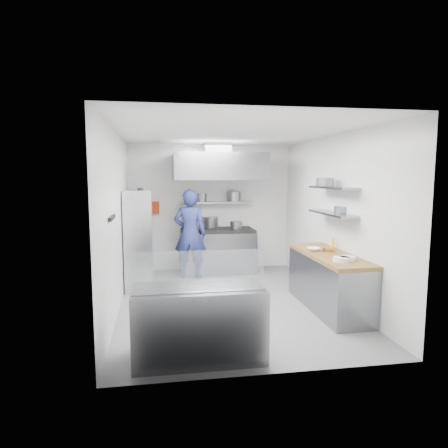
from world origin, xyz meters
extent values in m
plane|color=slate|center=(0.00, 0.00, 0.00)|extent=(5.00, 5.00, 0.00)
plane|color=silver|center=(0.00, 0.00, 2.80)|extent=(5.00, 5.00, 0.00)
cube|color=white|center=(0.00, 2.50, 1.40)|extent=(3.60, 2.80, 0.02)
cube|color=white|center=(0.00, -2.50, 1.40)|extent=(3.60, 2.80, 0.02)
cube|color=white|center=(-1.80, 0.00, 1.40)|extent=(2.80, 5.00, 0.02)
cube|color=white|center=(1.80, 0.00, 1.40)|extent=(2.80, 5.00, 0.02)
cube|color=gray|center=(0.10, 2.10, 0.45)|extent=(1.60, 0.80, 0.90)
cube|color=black|center=(0.10, 2.10, 0.93)|extent=(1.57, 0.78, 0.06)
cylinder|color=slate|center=(-0.41, 2.02, 1.06)|extent=(0.26, 0.26, 0.20)
cylinder|color=slate|center=(-0.02, 2.44, 1.08)|extent=(0.37, 0.37, 0.24)
cylinder|color=slate|center=(0.52, 2.09, 1.04)|extent=(0.27, 0.27, 0.16)
cube|color=gray|center=(0.10, 2.34, 1.52)|extent=(1.60, 0.30, 0.04)
cylinder|color=slate|center=(-0.19, 2.57, 1.63)|extent=(0.26, 0.26, 0.18)
cylinder|color=slate|center=(0.51, 2.34, 1.65)|extent=(0.30, 0.30, 0.22)
cube|color=gray|center=(0.10, 1.93, 2.30)|extent=(1.90, 1.15, 0.55)
cube|color=slate|center=(0.10, 2.15, 2.68)|extent=(0.55, 0.55, 0.24)
cube|color=#A7280D|center=(-1.25, 2.44, 1.42)|extent=(0.22, 0.10, 0.26)
imported|color=navy|center=(-0.53, 1.70, 0.92)|extent=(0.76, 0.60, 1.84)
cube|color=silver|center=(-1.53, 1.13, 0.93)|extent=(0.50, 0.90, 1.85)
cube|color=white|center=(-1.53, 0.96, 0.80)|extent=(0.15, 0.18, 0.16)
cube|color=yellow|center=(-1.53, 1.48, 1.30)|extent=(0.13, 0.16, 0.15)
cylinder|color=black|center=(-1.48, 1.07, 1.80)|extent=(0.11, 0.11, 0.18)
cube|color=black|center=(-1.78, -0.90, 1.55)|extent=(0.04, 0.55, 0.05)
cube|color=gray|center=(1.48, -0.60, 0.42)|extent=(0.62, 2.00, 0.84)
cube|color=brown|center=(1.48, -0.60, 0.87)|extent=(0.65, 2.04, 0.06)
cylinder|color=white|center=(1.41, -1.18, 0.93)|extent=(0.24, 0.24, 0.06)
cylinder|color=white|center=(1.52, -1.13, 0.93)|extent=(0.23, 0.23, 0.06)
cylinder|color=#B56B33|center=(1.53, -0.45, 0.93)|extent=(0.18, 0.18, 0.06)
cylinder|color=yellow|center=(1.71, -0.21, 0.99)|extent=(0.06, 0.06, 0.18)
imported|color=white|center=(1.31, -0.36, 0.93)|extent=(0.23, 0.23, 0.05)
cube|color=gray|center=(1.64, -0.30, 1.50)|extent=(0.30, 1.30, 0.04)
cube|color=gray|center=(1.64, -0.30, 1.92)|extent=(0.30, 1.30, 0.04)
cylinder|color=slate|center=(1.75, -0.38, 1.57)|extent=(0.21, 0.21, 0.10)
cylinder|color=slate|center=(1.57, -0.15, 2.01)|extent=(0.29, 0.29, 0.14)
cube|color=gray|center=(-0.72, -2.00, 0.42)|extent=(1.50, 0.70, 0.85)
cube|color=silver|center=(-0.72, -2.12, 1.07)|extent=(1.47, 0.19, 0.42)
camera|label=1|loc=(-1.14, -6.42, 2.12)|focal=32.00mm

